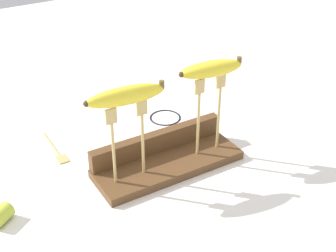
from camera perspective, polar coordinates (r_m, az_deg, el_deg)
ground_plane at (r=1.20m, az=-0.00°, el=-4.97°), size 3.00×3.00×0.00m
wooden_board at (r=1.20m, az=-0.00°, el=-4.54°), size 0.37×0.13×0.02m
board_backstop at (r=1.21m, az=-1.29°, el=-1.86°), size 0.36×0.03×0.05m
fork_stand_left at (r=1.08m, az=-4.79°, el=-1.10°), size 0.10×0.01×0.19m
fork_stand_right at (r=1.17m, az=4.89°, el=2.15°), size 0.09×0.01×0.21m
banana_raised_left at (r=1.03m, az=-5.03°, el=3.61°), size 0.18×0.05×0.04m
banana_raised_right at (r=1.12m, az=5.13°, el=6.76°), size 0.16×0.07×0.04m
fork_fallen_near at (r=1.29m, az=-13.03°, el=-2.90°), size 0.03×0.16×0.01m
banana_chunk_near at (r=1.10m, az=-19.29°, el=-10.01°), size 0.06×0.06×0.04m
wire_coil at (r=1.41m, az=-0.33°, el=1.07°), size 0.09×0.09×0.01m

